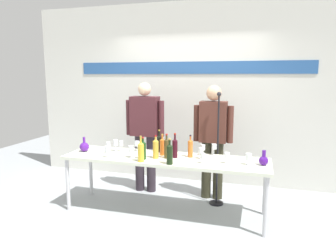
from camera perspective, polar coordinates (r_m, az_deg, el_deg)
The scene contains 29 objects.
ground_plane at distance 4.32m, azimuth -0.58°, elevation -15.44°, with size 10.00×10.00×0.00m, color #9CA2A6.
back_wall at distance 5.31m, azimuth 3.88°, elevation 5.96°, with size 5.61×0.11×3.00m.
display_table at distance 4.08m, azimuth -0.60°, elevation -6.47°, with size 2.66×0.70×0.75m.
decanter_blue_left at distance 4.51m, azimuth -15.05°, elevation -3.66°, with size 0.13×0.13×0.21m.
decanter_blue_right at distance 3.87m, azimuth 17.08°, elevation -5.96°, with size 0.11×0.11×0.18m.
presenter_left at distance 4.81m, azimuth -4.23°, elevation -0.71°, with size 0.61×0.22×1.70m.
presenter_right at distance 4.56m, azimuth 8.22°, elevation -1.69°, with size 0.57×0.22×1.67m.
wine_bottle_0 at distance 3.85m, azimuth -4.98°, elevation -4.61°, with size 0.08×0.08×0.32m.
wine_bottle_1 at distance 4.06m, azimuth 4.10°, elevation -3.96°, with size 0.06×0.06×0.29m.
wine_bottle_2 at distance 4.02m, azimuth 1.27°, elevation -3.93°, with size 0.07×0.07×0.32m.
wine_bottle_3 at distance 4.15m, azimuth -1.04°, elevation -3.70°, with size 0.07×0.07×0.29m.
wine_bottle_4 at distance 4.00m, azimuth -2.26°, elevation -4.07°, with size 0.07×0.07×0.30m.
wine_bottle_5 at distance 4.31m, azimuth -1.62°, elevation -3.14°, with size 0.07×0.07×0.31m.
wine_bottle_6 at distance 4.00m, azimuth -0.26°, elevation -3.99°, with size 0.07×0.07×0.32m.
wine_bottle_7 at distance 3.73m, azimuth 0.30°, elevation -5.02°, with size 0.08×0.08×0.31m.
wine_bottle_8 at distance 3.97m, azimuth -4.59°, elevation -4.32°, with size 0.08×0.08×0.29m.
wine_glass_left_0 at distance 4.11m, azimuth -11.06°, elevation -4.24°, with size 0.06×0.06×0.15m.
wine_glass_left_1 at distance 4.06m, azimuth -6.77°, elevation -4.18°, with size 0.07×0.07×0.16m.
wine_glass_left_2 at distance 4.34m, azimuth -10.89°, elevation -3.50°, with size 0.06×0.06×0.16m.
wine_glass_left_3 at distance 4.41m, azimuth -5.67°, elevation -3.24°, with size 0.07×0.07×0.14m.
wine_glass_left_4 at distance 4.40m, azimuth -8.58°, elevation -3.24°, with size 0.06×0.06×0.15m.
wine_glass_left_5 at distance 4.44m, azimuth -9.60°, elevation -3.06°, with size 0.07×0.07×0.16m.
wine_glass_right_0 at distance 3.79m, azimuth 6.40°, elevation -5.51°, with size 0.06×0.06×0.13m.
wine_glass_right_1 at distance 3.83m, azimuth 14.52°, elevation -5.50°, with size 0.07×0.07×0.14m.
wine_glass_right_2 at distance 4.20m, azimuth 8.44°, elevation -3.79°, with size 0.06×0.06×0.15m.
wine_glass_right_3 at distance 3.99m, azimuth 6.05°, elevation -4.59°, with size 0.06×0.06×0.14m.
wine_glass_right_4 at distance 4.18m, azimuth 6.41°, elevation -3.97°, with size 0.06×0.06×0.14m.
wine_glass_right_5 at distance 3.84m, azimuth 10.73°, elevation -5.31°, with size 0.06×0.06×0.14m.
microphone_stand at distance 4.44m, azimuth 8.98°, elevation -7.48°, with size 0.20×0.20×1.59m.
Camera 1 is at (1.15, -3.76, 1.81)m, focal length 33.32 mm.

